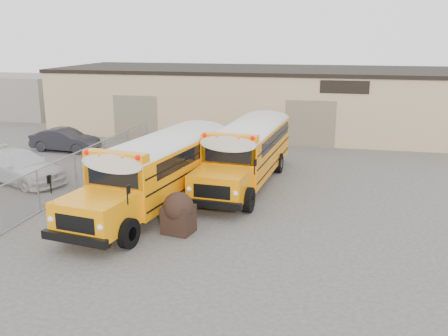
% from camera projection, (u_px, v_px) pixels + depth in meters
% --- Properties ---
extents(ground, '(120.00, 120.00, 0.00)m').
position_uv_depth(ground, '(180.00, 224.00, 19.15)').
color(ground, '#484542').
rests_on(ground, ground).
extents(warehouse, '(30.20, 10.20, 4.67)m').
position_uv_depth(warehouse, '(261.00, 99.00, 37.37)').
color(warehouse, tan).
rests_on(warehouse, ground).
extents(chainlink_fence, '(0.07, 18.07, 1.81)m').
position_uv_depth(chainlink_fence, '(76.00, 172.00, 23.03)').
color(chainlink_fence, gray).
rests_on(chainlink_fence, ground).
extents(distant_building_left, '(8.00, 6.00, 3.60)m').
position_uv_depth(distant_building_left, '(18.00, 96.00, 44.14)').
color(distant_building_left, gray).
rests_on(distant_building_left, ground).
extents(school_bus_left, '(4.07, 10.61, 3.03)m').
position_uv_depth(school_bus_left, '(216.00, 138.00, 26.47)').
color(school_bus_left, '#FF9408').
rests_on(school_bus_left, ground).
extents(school_bus_right, '(3.29, 10.38, 2.99)m').
position_uv_depth(school_bus_right, '(273.00, 126.00, 29.98)').
color(school_bus_right, orange).
rests_on(school_bus_right, ground).
extents(tarp_bundle, '(1.19, 1.14, 1.55)m').
position_uv_depth(tarp_bundle, '(178.00, 212.00, 18.13)').
color(tarp_bundle, black).
rests_on(tarp_bundle, ground).
extents(car_white, '(5.72, 3.88, 1.54)m').
position_uv_depth(car_white, '(20.00, 167.00, 24.51)').
color(car_white, silver).
rests_on(car_white, ground).
extents(car_dark, '(4.39, 1.77, 1.42)m').
position_uv_depth(car_dark, '(65.00, 140.00, 31.02)').
color(car_dark, black).
rests_on(car_dark, ground).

